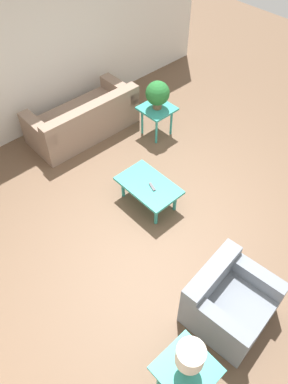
{
  "coord_description": "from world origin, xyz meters",
  "views": [
    {
      "loc": [
        -2.3,
        2.63,
        4.25
      ],
      "look_at": [
        0.17,
        0.35,
        0.55
      ],
      "focal_mm": 35.0,
      "sensor_mm": 36.0,
      "label": 1
    }
  ],
  "objects": [
    {
      "name": "armchair",
      "position": [
        -1.53,
        0.63,
        0.29
      ],
      "size": [
        0.91,
        0.97,
        0.72
      ],
      "rotation": [
        0.0,
        0.0,
        -1.47
      ],
      "color": "slate",
      "rests_on": "ground_plane"
    },
    {
      "name": "sofa",
      "position": [
        2.31,
        -0.2,
        0.28
      ],
      "size": [
        0.89,
        1.9,
        0.73
      ],
      "rotation": [
        0.0,
        0.0,
        1.56
      ],
      "color": "gray",
      "rests_on": "ground_plane"
    },
    {
      "name": "side_table_lamp",
      "position": [
        -1.74,
        1.57,
        0.46
      ],
      "size": [
        0.53,
        0.53,
        0.55
      ],
      "color": "teal",
      "rests_on": "ground_plane"
    },
    {
      "name": "side_table_plant",
      "position": [
        1.43,
        -1.11,
        0.46
      ],
      "size": [
        0.53,
        0.53,
        0.55
      ],
      "color": "teal",
      "rests_on": "ground_plane"
    },
    {
      "name": "table_lamp",
      "position": [
        -1.74,
        1.57,
        0.86
      ],
      "size": [
        0.26,
        0.26,
        0.47
      ],
      "color": "#997F4C",
      "rests_on": "side_table_lamp"
    },
    {
      "name": "potted_plant",
      "position": [
        1.43,
        -1.11,
        0.82
      ],
      "size": [
        0.4,
        0.4,
        0.48
      ],
      "color": "brown",
      "rests_on": "side_table_plant"
    },
    {
      "name": "coffee_table",
      "position": [
        0.34,
        0.1,
        0.34
      ],
      "size": [
        0.9,
        0.57,
        0.38
      ],
      "color": "teal",
      "rests_on": "ground_plane"
    },
    {
      "name": "remote_control",
      "position": [
        0.27,
        0.1,
        0.39
      ],
      "size": [
        0.16,
        0.09,
        0.02
      ],
      "color": "#4C4C51",
      "rests_on": "coffee_table"
    },
    {
      "name": "ground_plane",
      "position": [
        0.0,
        0.0,
        0.0
      ],
      "size": [
        14.0,
        14.0,
        0.0
      ],
      "primitive_type": "plane",
      "color": "brown"
    },
    {
      "name": "wall_right",
      "position": [
        3.06,
        0.0,
        1.35
      ],
      "size": [
        0.12,
        7.2,
        2.7
      ],
      "color": "silver",
      "rests_on": "ground_plane"
    }
  ]
}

